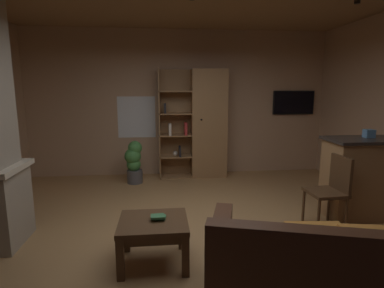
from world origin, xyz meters
The scene contains 14 objects.
floor centered at (0.00, 0.00, -0.01)m, with size 5.95×5.64×0.02m, color #A37A4C.
wall_back centered at (0.00, 2.85, 1.44)m, with size 6.07×0.06×2.88m, color tan.
window_pane_back centered at (-0.86, 2.82, 1.18)m, with size 0.74×0.01×0.82m, color white.
bookshelf_cabinet centered at (0.47, 2.58, 1.04)m, with size 1.32×0.41×2.11m.
kitchen_bar_counter centered at (2.53, 0.37, 0.55)m, with size 1.42×0.59×1.09m.
tissue_box centered at (2.39, 0.43, 1.14)m, with size 0.12×0.12×0.11m, color #598CBF.
leather_couch centered at (0.79, -1.35, 0.30)m, with size 1.83×1.29×0.84m.
coffee_table centered at (-0.48, -0.51, 0.36)m, with size 0.68×0.59×0.45m.
table_book_0 centered at (-0.42, -0.48, 0.47)m, with size 0.12×0.09×0.03m, color #387247.
table_book_1 centered at (-0.44, -0.51, 0.49)m, with size 0.14×0.11×0.02m, color #387247.
dining_chair centered at (1.72, 0.08, 0.53)m, with size 0.44×0.44×0.92m.
potted_floor_plant centered at (-0.89, 2.23, 0.41)m, with size 0.32×0.30×0.79m.
wall_mounted_tv centered at (2.37, 2.79, 1.45)m, with size 0.86×0.06×0.49m.
track_light_spot_2 centered at (2.03, 0.37, 2.81)m, with size 0.07×0.07×0.09m, color black.
Camera 1 is at (-0.39, -3.40, 1.74)m, focal length 28.82 mm.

